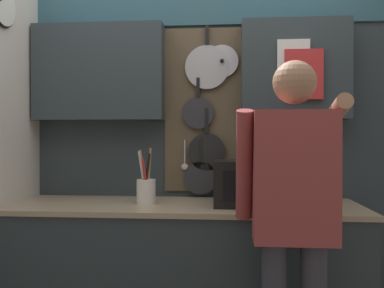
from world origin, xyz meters
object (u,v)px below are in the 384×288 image
at_px(utensil_crock, 146,189).
at_px(person, 294,204).
at_px(microwave, 254,183).
at_px(knife_block, 314,190).

height_order(utensil_crock, person, person).
xyz_separation_m(microwave, person, (0.16, -0.54, -0.05)).
distance_m(utensil_crock, person, 0.97).
bearing_deg(person, utensil_crock, 146.43).
height_order(knife_block, person, person).
distance_m(microwave, knife_block, 0.35).
relative_size(utensil_crock, person, 0.20).
bearing_deg(knife_block, utensil_crock, 179.97).
height_order(microwave, utensil_crock, utensil_crock).
distance_m(microwave, person, 0.56).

